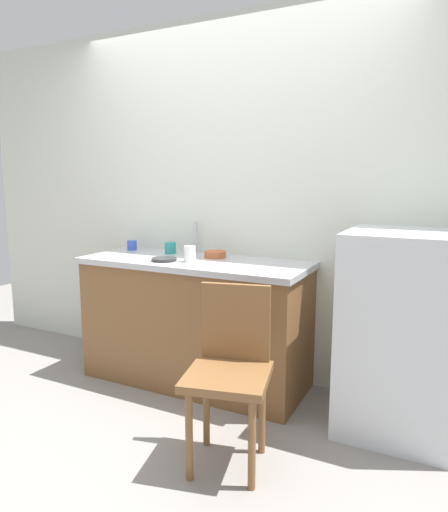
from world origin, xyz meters
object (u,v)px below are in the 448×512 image
at_px(hotplate, 164,259).
at_px(cup_blue, 132,245).
at_px(terracotta_bowl, 215,254).
at_px(cup_white, 190,254).
at_px(refrigerator, 400,332).
at_px(cup_teal, 170,248).
at_px(chair, 230,366).

xyz_separation_m(hotplate, cup_blue, (-0.50, 0.30, 0.03)).
distance_m(terracotta_bowl, cup_white, 0.24).
distance_m(refrigerator, cup_teal, 1.68).
relative_size(refrigerator, hotplate, 6.70).
height_order(cup_white, cup_blue, cup_white).
xyz_separation_m(refrigerator, cup_white, (-1.33, -0.07, 0.36)).
distance_m(chair, cup_blue, 1.61).
distance_m(refrigerator, terracotta_bowl, 1.31).
distance_m(chair, hotplate, 1.05).
bearing_deg(chair, cup_teal, 123.32).
height_order(refrigerator, cup_white, refrigerator).
distance_m(cup_teal, cup_white, 0.39).
bearing_deg(cup_teal, cup_blue, 178.08).
height_order(chair, cup_blue, cup_blue).
relative_size(chair, cup_blue, 11.87).
distance_m(cup_white, cup_blue, 0.72).
distance_m(hotplate, cup_blue, 0.58).
bearing_deg(chair, cup_white, 120.59).
xyz_separation_m(refrigerator, cup_blue, (-2.00, 0.17, 0.34)).
bearing_deg(terracotta_bowl, chair, -57.96).
bearing_deg(cup_teal, terracotta_bowl, -1.15).
bearing_deg(cup_teal, refrigerator, -5.64).
bearing_deg(terracotta_bowl, cup_teal, 178.85).
height_order(chair, terracotta_bowl, terracotta_bowl).
height_order(refrigerator, cup_blue, refrigerator).
distance_m(refrigerator, chair, 1.01).
height_order(chair, cup_white, cup_white).
bearing_deg(refrigerator, terracotta_bowl, 173.01).
relative_size(chair, cup_white, 8.44).
xyz_separation_m(terracotta_bowl, cup_white, (-0.07, -0.23, 0.03)).
xyz_separation_m(hotplate, cup_teal, (-0.14, 0.28, 0.03)).
distance_m(chair, cup_white, 0.98).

